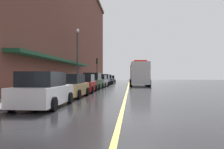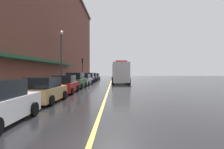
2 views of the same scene
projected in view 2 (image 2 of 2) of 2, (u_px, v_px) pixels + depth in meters
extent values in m
plane|color=#232326|center=(110.00, 84.00, 29.57)|extent=(112.00, 112.00, 0.00)
cube|color=gray|center=(71.00, 84.00, 29.66)|extent=(2.40, 70.00, 0.15)
cube|color=gold|center=(110.00, 84.00, 29.57)|extent=(0.16, 70.00, 0.01)
cube|color=brown|center=(17.00, 22.00, 28.62)|extent=(13.84, 64.00, 19.21)
cube|color=#19472D|center=(46.00, 62.00, 20.62)|extent=(1.20, 22.40, 0.24)
cylinder|color=black|center=(34.00, 109.00, 8.44)|extent=(0.23, 0.64, 0.64)
cube|color=#A5844C|center=(44.00, 93.00, 12.28)|extent=(1.97, 4.23, 0.81)
cube|color=black|center=(43.00, 82.00, 12.06)|extent=(1.73, 2.34, 0.67)
cylinder|color=black|center=(39.00, 95.00, 13.62)|extent=(0.24, 0.65, 0.64)
cylinder|color=black|center=(64.00, 95.00, 13.54)|extent=(0.24, 0.65, 0.64)
cylinder|color=black|center=(20.00, 100.00, 11.02)|extent=(0.24, 0.65, 0.64)
cylinder|color=black|center=(51.00, 101.00, 10.95)|extent=(0.24, 0.65, 0.64)
cube|color=maroon|center=(65.00, 87.00, 17.58)|extent=(1.98, 4.56, 0.82)
cube|color=black|center=(64.00, 79.00, 17.34)|extent=(1.74, 2.53, 0.67)
cylinder|color=black|center=(59.00, 88.00, 18.97)|extent=(0.24, 0.65, 0.64)
cylinder|color=black|center=(78.00, 88.00, 19.00)|extent=(0.24, 0.65, 0.64)
cylinder|color=black|center=(50.00, 91.00, 16.17)|extent=(0.24, 0.65, 0.64)
cylinder|color=black|center=(72.00, 91.00, 16.20)|extent=(0.24, 0.65, 0.64)
cube|color=#2D5133|center=(76.00, 83.00, 22.84)|extent=(1.96, 4.60, 0.94)
cube|color=black|center=(76.00, 76.00, 22.59)|extent=(1.73, 2.55, 0.77)
cylinder|color=black|center=(71.00, 85.00, 24.29)|extent=(0.24, 0.65, 0.64)
cylinder|color=black|center=(86.00, 85.00, 24.21)|extent=(0.24, 0.65, 0.64)
cylinder|color=black|center=(65.00, 86.00, 21.47)|extent=(0.24, 0.65, 0.64)
cylinder|color=black|center=(81.00, 86.00, 21.39)|extent=(0.24, 0.65, 0.64)
cube|color=silver|center=(84.00, 81.00, 28.26)|extent=(1.99, 4.48, 0.80)
cube|color=black|center=(84.00, 76.00, 28.03)|extent=(1.73, 2.49, 0.66)
cylinder|color=black|center=(80.00, 82.00, 29.68)|extent=(0.24, 0.65, 0.64)
cylinder|color=black|center=(92.00, 82.00, 29.59)|extent=(0.24, 0.65, 0.64)
cylinder|color=black|center=(76.00, 83.00, 26.95)|extent=(0.24, 0.65, 0.64)
cylinder|color=black|center=(89.00, 83.00, 26.85)|extent=(0.24, 0.65, 0.64)
cube|color=navy|center=(89.00, 79.00, 33.71)|extent=(1.90, 4.29, 0.89)
cube|color=black|center=(88.00, 75.00, 33.48)|extent=(1.69, 2.37, 0.73)
cylinder|color=black|center=(85.00, 81.00, 35.04)|extent=(0.23, 0.64, 0.64)
cylinder|color=black|center=(95.00, 81.00, 35.03)|extent=(0.23, 0.64, 0.64)
cylinder|color=black|center=(82.00, 81.00, 32.39)|extent=(0.23, 0.64, 0.64)
cylinder|color=black|center=(93.00, 81.00, 32.38)|extent=(0.23, 0.64, 0.64)
cube|color=black|center=(92.00, 78.00, 38.95)|extent=(1.86, 4.14, 0.86)
cube|color=black|center=(92.00, 75.00, 38.73)|extent=(1.64, 2.29, 0.70)
cylinder|color=black|center=(89.00, 79.00, 40.22)|extent=(0.24, 0.65, 0.64)
cylinder|color=black|center=(97.00, 79.00, 40.23)|extent=(0.24, 0.65, 0.64)
cylinder|color=black|center=(87.00, 80.00, 37.67)|extent=(0.24, 0.65, 0.64)
cylinder|color=black|center=(96.00, 80.00, 37.69)|extent=(0.24, 0.65, 0.64)
cube|color=#595B60|center=(96.00, 78.00, 45.02)|extent=(1.95, 4.90, 0.78)
cube|color=black|center=(96.00, 75.00, 44.77)|extent=(1.69, 2.72, 0.64)
cylinder|color=black|center=(93.00, 78.00, 46.51)|extent=(0.24, 0.65, 0.64)
cylinder|color=black|center=(100.00, 78.00, 46.55)|extent=(0.24, 0.65, 0.64)
cylinder|color=black|center=(91.00, 79.00, 43.51)|extent=(0.24, 0.65, 0.64)
cylinder|color=black|center=(99.00, 79.00, 43.55)|extent=(0.24, 0.65, 0.64)
cube|color=silver|center=(121.00, 72.00, 29.12)|extent=(2.65, 2.37, 3.20)
cube|color=silver|center=(120.00, 73.00, 33.40)|extent=(2.73, 5.66, 2.94)
cube|color=red|center=(121.00, 61.00, 29.09)|extent=(1.83, 0.64, 0.24)
cylinder|color=black|center=(130.00, 81.00, 29.23)|extent=(0.32, 1.01, 1.00)
cylinder|color=black|center=(113.00, 81.00, 29.21)|extent=(0.32, 1.01, 1.00)
cylinder|color=black|center=(128.00, 80.00, 32.74)|extent=(0.32, 1.01, 1.00)
cylinder|color=black|center=(113.00, 80.00, 32.71)|extent=(0.32, 1.01, 1.00)
cylinder|color=black|center=(126.00, 80.00, 35.00)|extent=(0.32, 1.01, 1.00)
cylinder|color=black|center=(112.00, 80.00, 34.98)|extent=(0.32, 1.01, 1.00)
cylinder|color=#4C4C51|center=(14.00, 94.00, 11.19)|extent=(0.07, 0.07, 1.05)
cube|color=black|center=(14.00, 83.00, 11.18)|extent=(0.14, 0.18, 0.28)
cylinder|color=#4C4C51|center=(78.00, 80.00, 30.60)|extent=(0.07, 0.07, 1.05)
cube|color=black|center=(78.00, 76.00, 30.59)|extent=(0.14, 0.18, 0.28)
cylinder|color=#4C4C51|center=(52.00, 85.00, 18.01)|extent=(0.07, 0.07, 1.05)
cube|color=black|center=(52.00, 79.00, 18.00)|extent=(0.14, 0.18, 0.28)
cylinder|color=#4C4C51|center=(28.00, 91.00, 13.07)|extent=(0.07, 0.07, 1.05)
cube|color=black|center=(28.00, 81.00, 13.06)|extent=(0.14, 0.18, 0.28)
cylinder|color=#4C4C51|center=(81.00, 79.00, 33.23)|extent=(0.07, 0.07, 1.05)
cube|color=black|center=(81.00, 75.00, 33.22)|extent=(0.14, 0.18, 0.28)
cylinder|color=#33383D|center=(61.00, 60.00, 23.28)|extent=(0.18, 0.18, 6.50)
sphere|color=white|center=(61.00, 33.00, 23.22)|extent=(0.44, 0.44, 0.44)
cylinder|color=#232326|center=(83.00, 72.00, 34.90)|extent=(0.14, 0.14, 3.40)
cube|color=black|center=(83.00, 61.00, 34.87)|extent=(0.28, 0.36, 0.90)
sphere|color=red|center=(83.00, 59.00, 34.86)|extent=(0.16, 0.16, 0.16)
sphere|color=gold|center=(83.00, 61.00, 34.87)|extent=(0.16, 0.16, 0.16)
sphere|color=green|center=(83.00, 62.00, 34.87)|extent=(0.16, 0.16, 0.16)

